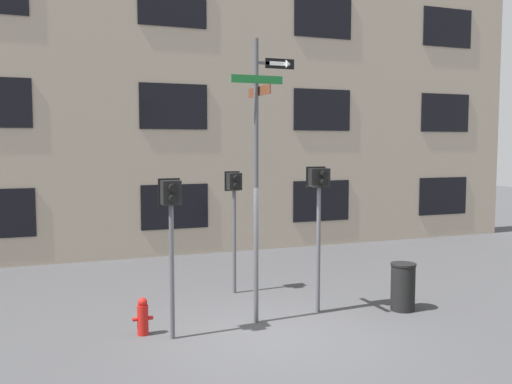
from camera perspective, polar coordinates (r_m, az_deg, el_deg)
ground_plane at (r=10.12m, az=1.71°, el=-14.13°), size 60.00×60.00×0.00m
building_facade at (r=17.24m, az=-8.52°, el=13.23°), size 24.00×0.63×11.64m
street_sign_pole at (r=10.30m, az=0.27°, el=3.20°), size 1.22×1.06×5.16m
pedestrian_signal_left at (r=9.58m, az=-8.48°, el=-2.18°), size 0.37×0.40×2.71m
pedestrian_signal_right at (r=11.07m, az=6.31°, el=-0.61°), size 0.41×0.40×2.85m
pedestrian_signal_across at (r=12.44m, az=-2.19°, el=-0.75°), size 0.34×0.40×2.69m
fire_hydrant at (r=10.23m, az=-11.26°, el=-12.15°), size 0.35×0.19×0.65m
trash_bin at (r=11.78m, az=14.48°, el=-9.15°), size 0.50×0.50×0.94m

